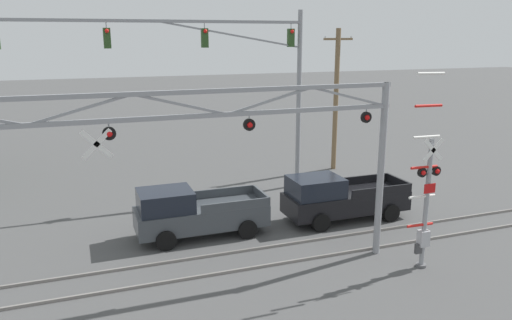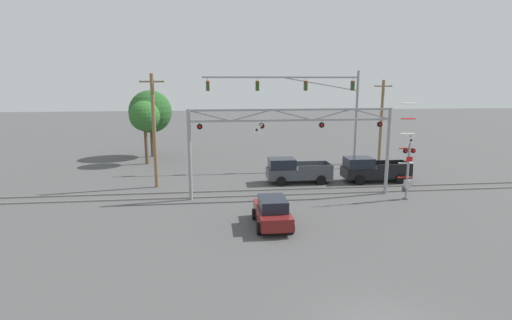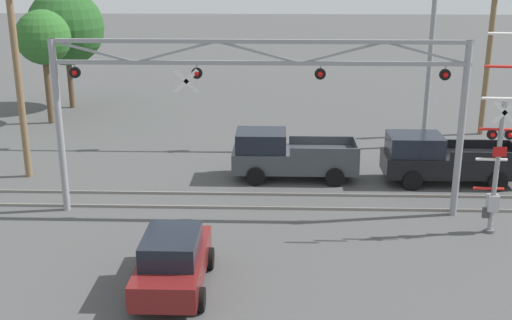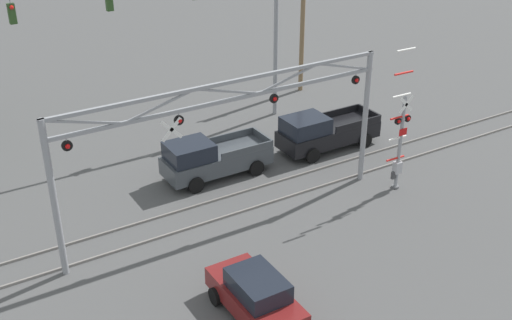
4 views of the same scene
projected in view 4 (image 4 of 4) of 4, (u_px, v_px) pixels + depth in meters
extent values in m
cube|color=gray|center=(227.00, 216.00, 27.25)|extent=(80.00, 0.08, 0.10)
cube|color=gray|center=(212.00, 201.00, 28.35)|extent=(80.00, 0.08, 0.10)
cylinder|color=gray|center=(54.00, 201.00, 22.41)|extent=(0.25, 0.25, 6.22)
cylinder|color=gray|center=(365.00, 118.00, 28.88)|extent=(0.25, 0.25, 6.22)
cube|color=gray|center=(228.00, 100.00, 24.59)|extent=(14.27, 0.14, 0.14)
cube|color=gray|center=(228.00, 82.00, 24.26)|extent=(14.27, 0.14, 0.14)
cube|color=gray|center=(84.00, 122.00, 21.83)|extent=(2.83, 0.08, 0.80)
cube|color=gray|center=(160.00, 106.00, 23.13)|extent=(2.83, 0.08, 0.80)
cube|color=gray|center=(228.00, 91.00, 24.42)|extent=(2.83, 0.08, 0.80)
cube|color=gray|center=(289.00, 78.00, 25.72)|extent=(2.83, 0.08, 0.80)
cube|color=gray|center=(344.00, 67.00, 27.01)|extent=(2.83, 0.08, 0.80)
cylinder|color=black|center=(67.00, 146.00, 21.85)|extent=(0.38, 0.10, 0.38)
sphere|color=red|center=(68.00, 146.00, 21.79)|extent=(0.18, 0.18, 0.18)
cylinder|color=gray|center=(66.00, 139.00, 21.74)|extent=(0.04, 0.04, 0.10)
cylinder|color=black|center=(179.00, 120.00, 23.78)|extent=(0.38, 0.10, 0.38)
sphere|color=red|center=(180.00, 121.00, 23.73)|extent=(0.18, 0.18, 0.18)
cylinder|color=gray|center=(179.00, 114.00, 23.67)|extent=(0.04, 0.04, 0.10)
cylinder|color=black|center=(274.00, 98.00, 25.72)|extent=(0.38, 0.10, 0.38)
sphere|color=red|center=(275.00, 99.00, 25.67)|extent=(0.18, 0.18, 0.18)
cylinder|color=gray|center=(274.00, 93.00, 25.61)|extent=(0.04, 0.04, 0.10)
cylinder|color=black|center=(356.00, 80.00, 27.66)|extent=(0.38, 0.10, 0.38)
sphere|color=red|center=(357.00, 80.00, 27.60)|extent=(0.18, 0.18, 0.18)
cylinder|color=gray|center=(356.00, 75.00, 27.55)|extent=(0.04, 0.04, 0.10)
cube|color=white|center=(172.00, 130.00, 23.66)|extent=(0.88, 0.03, 0.88)
cube|color=white|center=(172.00, 130.00, 23.66)|extent=(0.88, 0.03, 0.88)
cylinder|color=black|center=(172.00, 130.00, 23.64)|extent=(0.04, 0.04, 0.02)
cylinder|color=gray|center=(400.00, 143.00, 28.51)|extent=(0.16, 0.16, 4.50)
cylinder|color=#59595B|center=(395.00, 187.00, 29.51)|extent=(0.35, 0.35, 0.10)
cube|color=white|center=(406.00, 105.00, 27.56)|extent=(0.78, 0.03, 0.78)
cube|color=white|center=(406.00, 105.00, 27.56)|extent=(0.78, 0.03, 0.78)
cylinder|color=black|center=(407.00, 105.00, 27.54)|extent=(0.04, 0.04, 0.02)
cylinder|color=black|center=(398.00, 121.00, 27.85)|extent=(0.32, 0.09, 0.32)
sphere|color=red|center=(399.00, 122.00, 27.81)|extent=(0.16, 0.16, 0.16)
cylinder|color=black|center=(408.00, 118.00, 28.11)|extent=(0.32, 0.09, 0.32)
sphere|color=red|center=(408.00, 119.00, 28.07)|extent=(0.16, 0.16, 0.16)
cube|color=gray|center=(403.00, 120.00, 27.98)|extent=(0.64, 0.06, 0.06)
cube|color=red|center=(403.00, 132.00, 28.16)|extent=(0.44, 0.02, 0.32)
cube|color=#B2B2B7|center=(397.00, 167.00, 29.05)|extent=(0.36, 0.28, 0.56)
cylinder|color=red|center=(395.00, 158.00, 28.74)|extent=(1.01, 0.09, 0.10)
cylinder|color=white|center=(397.00, 138.00, 28.27)|extent=(1.01, 0.09, 0.10)
cylinder|color=red|center=(399.00, 117.00, 27.80)|extent=(1.01, 0.09, 0.10)
cylinder|color=white|center=(402.00, 95.00, 27.34)|extent=(1.01, 0.09, 0.10)
cylinder|color=red|center=(404.00, 73.00, 26.87)|extent=(1.01, 0.09, 0.10)
cylinder|color=white|center=(406.00, 50.00, 26.40)|extent=(1.01, 0.09, 0.10)
cube|color=#3F3F42|center=(394.00, 175.00, 29.13)|extent=(0.24, 0.12, 0.36)
cylinder|color=gray|center=(276.00, 38.00, 35.25)|extent=(0.24, 0.24, 8.98)
cylinder|color=gray|center=(10.00, 0.00, 27.28)|extent=(0.04, 0.04, 0.30)
cube|color=#28471E|center=(12.00, 14.00, 27.55)|extent=(0.30, 0.26, 0.87)
sphere|color=red|center=(12.00, 7.00, 27.28)|extent=(0.18, 0.18, 0.18)
cube|color=#28471E|center=(109.00, 1.00, 29.56)|extent=(0.30, 0.26, 0.87)
cube|color=#3D4247|center=(217.00, 160.00, 30.25)|extent=(5.15, 1.87, 0.84)
cube|color=black|center=(189.00, 151.00, 29.22)|extent=(2.05, 1.72, 0.80)
cube|color=#3D4247|center=(247.00, 151.00, 29.81)|extent=(2.71, 0.08, 0.36)
cube|color=#3D4247|center=(228.00, 137.00, 31.17)|extent=(2.71, 0.08, 0.36)
cube|color=#3D4247|center=(263.00, 137.00, 31.14)|extent=(0.10, 1.79, 0.36)
cylinder|color=black|center=(196.00, 185.00, 28.98)|extent=(0.76, 0.24, 0.76)
cylinder|color=black|center=(178.00, 168.00, 30.42)|extent=(0.76, 0.24, 0.76)
cylinder|color=black|center=(256.00, 168.00, 30.45)|extent=(0.76, 0.24, 0.76)
cylinder|color=black|center=(237.00, 153.00, 31.90)|extent=(0.76, 0.24, 0.76)
cube|color=black|center=(328.00, 134.00, 32.90)|extent=(5.39, 1.87, 0.84)
cube|color=black|center=(305.00, 125.00, 31.85)|extent=(2.14, 1.72, 0.80)
cube|color=black|center=(358.00, 124.00, 32.49)|extent=(2.85, 0.08, 0.36)
cube|color=black|center=(337.00, 113.00, 33.85)|extent=(2.85, 0.08, 0.36)
cube|color=black|center=(369.00, 113.00, 33.85)|extent=(0.10, 1.79, 0.36)
cylinder|color=black|center=(312.00, 156.00, 31.60)|extent=(0.76, 0.24, 0.76)
cylinder|color=black|center=(291.00, 142.00, 33.04)|extent=(0.76, 0.24, 0.76)
cylinder|color=black|center=(365.00, 141.00, 33.14)|extent=(0.76, 0.24, 0.76)
cylinder|color=black|center=(342.00, 128.00, 34.59)|extent=(0.76, 0.24, 0.76)
cube|color=maroon|center=(255.00, 299.00, 21.45)|extent=(1.74, 3.98, 0.71)
cube|color=black|center=(258.00, 285.00, 21.02)|extent=(1.48, 2.07, 0.65)
cylinder|color=black|center=(216.00, 296.00, 22.11)|extent=(0.24, 0.65, 0.65)
cylinder|color=black|center=(259.00, 280.00, 22.92)|extent=(0.24, 0.65, 0.65)
cylinder|color=black|center=(297.00, 318.00, 21.11)|extent=(0.24, 0.65, 0.65)
cylinder|color=brown|center=(302.00, 27.00, 38.89)|extent=(0.28, 0.28, 8.15)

